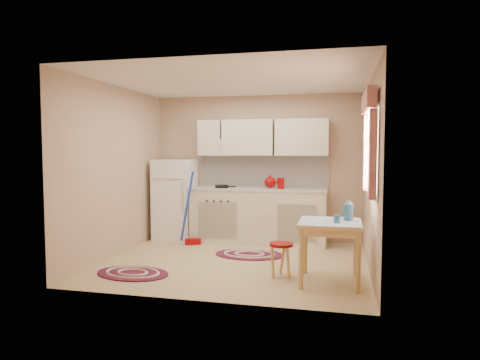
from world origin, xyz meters
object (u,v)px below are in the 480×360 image
at_px(base_cabinets, 258,217).
at_px(stool, 281,260).
at_px(table, 330,252).
at_px(fridge, 175,199).

height_order(base_cabinets, stool, base_cabinets).
relative_size(table, stool, 1.71).
xyz_separation_m(fridge, base_cabinets, (1.47, 0.05, -0.26)).
bearing_deg(fridge, table, -35.26).
xyz_separation_m(fridge, table, (2.69, -1.90, -0.34)).
xyz_separation_m(fridge, stool, (2.10, -1.81, -0.49)).
bearing_deg(table, stool, 171.20).
xyz_separation_m(base_cabinets, table, (1.22, -1.95, -0.08)).
xyz_separation_m(table, stool, (-0.59, 0.09, -0.15)).
distance_m(base_cabinets, stool, 1.98).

